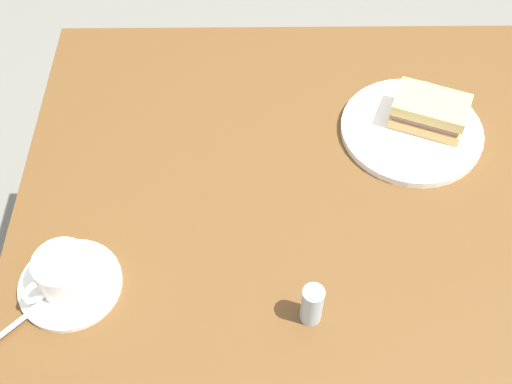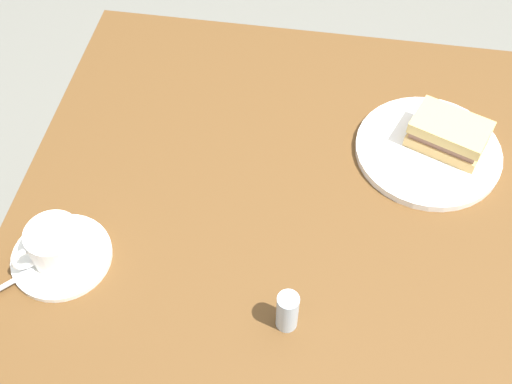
{
  "view_description": "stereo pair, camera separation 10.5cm",
  "coord_description": "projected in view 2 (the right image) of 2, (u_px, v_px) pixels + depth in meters",
  "views": [
    {
      "loc": [
        -0.22,
        -0.63,
        1.6
      ],
      "look_at": [
        -0.21,
        -0.0,
        0.77
      ],
      "focal_mm": 44.7,
      "sensor_mm": 36.0,
      "label": 1
    },
    {
      "loc": [
        -0.11,
        -0.62,
        1.6
      ],
      "look_at": [
        -0.21,
        -0.0,
        0.77
      ],
      "focal_mm": 44.7,
      "sensor_mm": 36.0,
      "label": 2
    }
  ],
  "objects": [
    {
      "name": "sandwich_plate",
      "position": [
        428.0,
        151.0,
        1.13
      ],
      "size": [
        0.26,
        0.26,
        0.01
      ],
      "primitive_type": "cylinder",
      "color": "white",
      "rests_on": "dining_table"
    },
    {
      "name": "ground_plane",
      "position": [
        337.0,
        380.0,
        1.64
      ],
      "size": [
        6.0,
        6.0,
        0.0
      ],
      "primitive_type": "plane",
      "color": "slate"
    },
    {
      "name": "coffee_cup",
      "position": [
        55.0,
        244.0,
        0.97
      ],
      "size": [
        0.1,
        0.09,
        0.06
      ],
      "color": "white",
      "rests_on": "coffee_saucer"
    },
    {
      "name": "coffee_saucer",
      "position": [
        62.0,
        257.0,
        1.0
      ],
      "size": [
        0.16,
        0.16,
        0.01
      ],
      "primitive_type": "cylinder",
      "color": "white",
      "rests_on": "dining_table"
    },
    {
      "name": "sandwich_front",
      "position": [
        449.0,
        134.0,
        1.11
      ],
      "size": [
        0.15,
        0.13,
        0.05
      ],
      "color": "tan",
      "rests_on": "sandwich_plate"
    },
    {
      "name": "dining_table",
      "position": [
        374.0,
        245.0,
        1.12
      ],
      "size": [
        1.23,
        0.92,
        0.74
      ],
      "color": "brown",
      "rests_on": "ground_plane"
    },
    {
      "name": "spoon",
      "position": [
        15.0,
        280.0,
        0.97
      ],
      "size": [
        0.08,
        0.08,
        0.01
      ],
      "color": "silver",
      "rests_on": "coffee_saucer"
    },
    {
      "name": "salt_shaker",
      "position": [
        287.0,
        311.0,
        0.91
      ],
      "size": [
        0.03,
        0.03,
        0.08
      ],
      "primitive_type": "cylinder",
      "color": "silver",
      "rests_on": "dining_table"
    }
  ]
}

